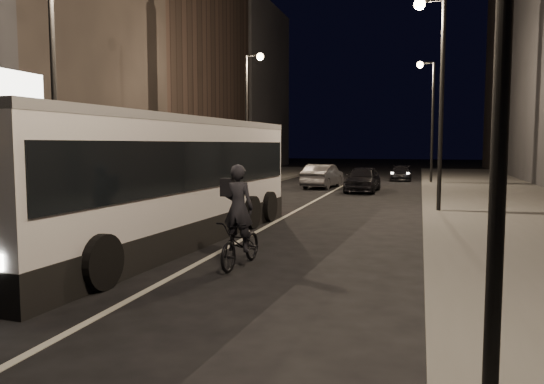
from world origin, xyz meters
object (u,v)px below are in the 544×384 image
Objects in this scene: streetlight_right_far at (429,105)px; cyclist_on_bicycle at (240,233)px; streetlight_left_far at (250,101)px; car_mid at (323,176)px; streetlight_left_near at (60,54)px; city_bus at (161,175)px; car_near at (363,179)px; car_far at (401,173)px; streetlight_right_mid at (435,75)px.

cyclist_on_bicycle is at bearing -99.17° from streetlight_right_far.
streetlight_left_far is 1.81× the size of car_mid.
streetlight_left_near is 4.88m from city_bus.
car_near reaches higher than car_far.
streetlight_right_far is 1.81× the size of car_mid.
streetlight_right_mid reaches higher than car_mid.
car_near is (0.66, 19.59, -0.03)m from cyclist_on_bicycle.
car_near is 3.53m from car_mid.
car_far is (5.43, 28.11, -1.32)m from city_bus.
city_bus is 28.66m from car_far.
streetlight_right_far is 26.26m from streetlight_left_near.
car_near reaches higher than car_mid.
streetlight_right_mid reaches higher than car_far.
cyclist_on_bicycle is (-4.28, -26.49, -4.59)m from streetlight_right_far.
streetlight_right_far is at bearing -137.22° from car_mid.
cyclist_on_bicycle is (6.39, -2.49, -4.59)m from streetlight_left_near.
streetlight_left_near is 1.00× the size of streetlight_left_far.
streetlight_left_far reaches higher than city_bus.
streetlight_right_mid is at bearing -90.00° from streetlight_right_far.
streetlight_right_mid is 0.63× the size of city_bus.
streetlight_left_near is 0.63× the size of city_bus.
car_near is (-3.62, -6.90, -4.62)m from streetlight_right_far.
streetlight_right_mid and streetlight_right_far have the same top height.
car_mid is at bearing 77.41° from streetlight_left_near.
streetlight_left_far is at bearing 136.84° from streetlight_right_mid.
streetlight_right_mid and streetlight_left_near have the same top height.
car_mid is (0.93, 19.76, -1.14)m from city_bus.
streetlight_right_far is at bearing 85.06° from cyclist_on_bicycle.
streetlight_left_far reaches higher than car_far.
streetlight_right_mid is 1.00× the size of streetlight_right_far.
car_far is at bearing 82.67° from city_bus.
streetlight_right_mid is 1.00× the size of streetlight_left_near.
cyclist_on_bicycle is at bearing -112.18° from streetlight_right_mid.
streetlight_left_far is 3.53× the size of cyclist_on_bicycle.
cyclist_on_bicycle is at bearing -31.05° from city_bus.
streetlight_right_far and streetlight_left_near have the same top height.
streetlight_left_near reaches higher than car_mid.
cyclist_on_bicycle reaches higher than car_far.
city_bus is (-7.27, -24.42, -3.48)m from streetlight_right_far.
streetlight_right_mid is 14.62m from streetlight_left_far.
streetlight_right_mid is 1.00× the size of streetlight_left_far.
city_bus is at bearing -7.07° from streetlight_left_near.
cyclist_on_bicycle reaches higher than car_near.
streetlight_right_far is 27.22m from cyclist_on_bicycle.
car_mid is (4.32, 1.34, -4.62)m from streetlight_left_far.
car_far is (4.50, 8.35, -0.18)m from car_mid.
streetlight_right_far and streetlight_left_far have the same top height.
streetlight_left_far is at bearing 111.55° from cyclist_on_bicycle.
streetlight_right_far reaches higher than car_near.
streetlight_right_far is 1.00× the size of streetlight_left_far.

